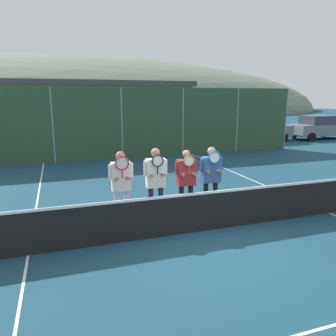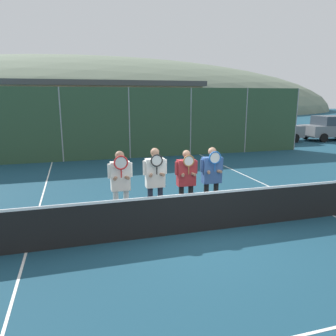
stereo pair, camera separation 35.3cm
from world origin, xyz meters
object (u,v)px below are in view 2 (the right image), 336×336
car_far_left (24,136)px  car_right_of_center (268,129)px  player_center_right (186,178)px  car_left_of_center (116,134)px  player_leftmost (121,182)px  car_far_right (331,128)px  player_center_left (155,179)px  car_center (198,131)px  player_rightmost (212,175)px

car_far_left → car_right_of_center: (15.37, -0.20, -0.00)m
player_center_right → car_right_of_center: (10.03, 11.85, -0.14)m
car_far_left → car_left_of_center: size_ratio=0.93×
player_leftmost → car_far_right: player_leftmost is taller
player_leftmost → player_center_left: size_ratio=0.98×
player_leftmost → car_center: 13.63m
car_left_of_center → car_far_right: bearing=-0.6°
car_left_of_center → car_right_of_center: size_ratio=1.05×
car_far_right → car_center: bearing=177.9°
player_leftmost → car_right_of_center: (11.70, 11.92, -0.19)m
player_leftmost → car_left_of_center: player_leftmost is taller
player_leftmost → player_center_left: bearing=-0.5°
player_center_left → player_rightmost: (1.52, 0.08, -0.02)m
car_center → player_leftmost: bearing=-119.0°
player_rightmost → car_far_right: player_rightmost is taller
player_rightmost → car_far_left: bearing=116.6°
player_rightmost → car_right_of_center: player_rightmost is taller
car_center → car_far_right: car_far_right is taller
player_center_left → car_far_right: player_center_left is taller
car_far_left → car_left_of_center: car_left_of_center is taller
car_right_of_center → car_far_left: bearing=179.2°
player_rightmost → car_right_of_center: (9.33, 11.85, -0.18)m
car_left_of_center → player_leftmost: bearing=-96.8°
player_center_left → car_left_of_center: (0.56, 11.71, -0.19)m
car_right_of_center → player_leftmost: bearing=-134.5°
player_rightmost → player_leftmost: bearing=-178.3°
car_far_left → car_center: (10.27, -0.20, -0.03)m
player_center_right → car_center: bearing=67.4°
car_far_left → car_center: car_far_left is taller
player_rightmost → player_center_right: bearing=-179.8°
player_leftmost → car_right_of_center: size_ratio=0.40×
car_center → car_far_right: 9.92m
player_center_left → car_far_left: 12.94m
player_center_left → player_leftmost: bearing=179.5°
player_rightmost → car_far_right: size_ratio=0.43×
player_center_left → player_center_right: bearing=5.3°
player_center_left → car_left_of_center: size_ratio=0.39×
player_leftmost → car_center: bearing=61.0°
car_center → car_right_of_center: size_ratio=1.04×
car_far_left → car_far_right: 20.19m
player_center_right → car_right_of_center: size_ratio=0.39×
player_rightmost → car_left_of_center: size_ratio=0.38×
car_far_right → player_rightmost: bearing=-140.9°
player_leftmost → player_rightmost: player_leftmost is taller
player_leftmost → car_right_of_center: bearing=45.5°
car_far_right → car_left_of_center: bearing=179.4°
player_leftmost → car_center: (6.60, 11.92, -0.22)m
player_leftmost → player_center_right: (1.67, 0.07, -0.05)m
player_center_left → player_rightmost: player_center_left is taller
player_rightmost → car_far_right: 18.22m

